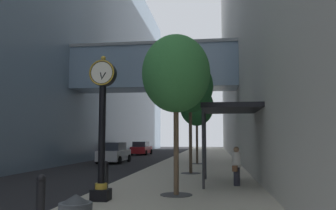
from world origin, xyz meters
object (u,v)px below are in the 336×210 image
(bollard_nearest, at_px, (41,197))
(street_tree_near, at_px, (176,74))
(street_tree_mid_near, at_px, (190,87))
(bollard_third, at_px, (106,175))
(street_tree_mid_far, at_px, (197,107))
(car_red_mid, at_px, (141,148))
(pedestrian_walking, at_px, (236,165))
(street_clock, at_px, (102,120))
(car_silver_near, at_px, (114,153))

(bollard_nearest, xyz_separation_m, street_tree_near, (2.70, 4.23, 3.60))
(street_tree_near, bearing_deg, street_tree_mid_near, 90.00)
(bollard_third, bearing_deg, bollard_nearest, -90.00)
(bollard_third, bearing_deg, street_tree_mid_far, 79.20)
(street_tree_mid_far, distance_m, car_red_mid, 18.71)
(bollard_third, height_order, street_tree_mid_near, street_tree_mid_near)
(street_tree_near, bearing_deg, pedestrian_walking, 50.16)
(street_clock, relative_size, bollard_third, 4.19)
(street_clock, height_order, car_red_mid, street_clock)
(pedestrian_walking, bearing_deg, street_tree_mid_far, 100.20)
(street_tree_near, xyz_separation_m, car_red_mid, (-7.83, 31.40, -3.50))
(street_clock, distance_m, car_red_mid, 33.28)
(street_clock, bearing_deg, bollard_nearest, -99.61)
(bollard_nearest, xyz_separation_m, street_tree_mid_far, (2.70, 19.05, 3.80))
(bollard_third, bearing_deg, pedestrian_walking, 22.03)
(street_clock, xyz_separation_m, pedestrian_walking, (4.41, 3.98, -1.69))
(bollard_nearest, relative_size, street_tree_mid_far, 0.19)
(street_tree_mid_far, bearing_deg, car_silver_near, 164.34)
(street_clock, relative_size, car_red_mid, 1.00)
(bollard_third, xyz_separation_m, street_tree_mid_far, (2.70, 14.17, 3.80))
(car_silver_near, bearing_deg, street_tree_mid_near, -52.84)
(bollard_nearest, bearing_deg, street_tree_mid_far, 81.93)
(street_tree_near, bearing_deg, car_silver_near, 112.97)
(bollard_third, distance_m, street_tree_near, 4.55)
(car_silver_near, bearing_deg, bollard_third, -74.69)
(bollard_nearest, relative_size, car_silver_near, 0.25)
(street_tree_near, bearing_deg, bollard_nearest, -122.58)
(car_silver_near, xyz_separation_m, car_red_mid, (-0.70, 14.58, -0.02))
(street_clock, bearing_deg, bollard_third, 103.77)
(car_red_mid, bearing_deg, pedestrian_walking, -70.79)
(street_tree_near, height_order, street_tree_mid_near, street_tree_mid_near)
(bollard_nearest, distance_m, street_tree_mid_near, 12.68)
(street_tree_mid_near, relative_size, car_red_mid, 1.38)
(street_tree_near, distance_m, pedestrian_walking, 4.79)
(street_tree_mid_far, bearing_deg, car_red_mid, 115.28)
(street_tree_near, bearing_deg, street_tree_mid_far, 90.00)
(street_tree_near, distance_m, car_red_mid, 32.55)
(street_tree_near, relative_size, street_tree_mid_near, 0.88)
(bollard_nearest, bearing_deg, pedestrian_walking, 54.48)
(bollard_third, bearing_deg, car_silver_near, 105.31)
(bollard_third, xyz_separation_m, pedestrian_walking, (4.90, 1.98, 0.25))
(car_silver_near, bearing_deg, bollard_nearest, -78.12)
(street_clock, xyz_separation_m, car_silver_near, (-4.92, 18.17, -1.82))
(street_tree_mid_near, distance_m, pedestrian_walking, 6.61)
(street_tree_mid_near, distance_m, car_red_mid, 25.58)
(street_tree_mid_near, bearing_deg, pedestrian_walking, -65.34)
(street_clock, distance_m, car_silver_near, 18.91)
(pedestrian_walking, xyz_separation_m, car_silver_near, (-9.33, 14.19, -0.14))
(street_tree_near, height_order, street_tree_mid_far, street_tree_mid_far)
(bollard_third, relative_size, car_silver_near, 0.25)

